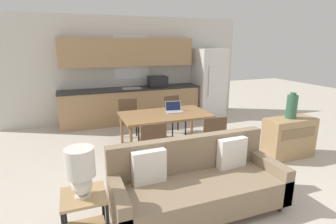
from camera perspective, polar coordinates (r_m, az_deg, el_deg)
The scene contains 15 objects.
ground_plane at distance 3.42m, azimuth 10.28°, elevation -21.88°, with size 20.00×20.00×0.00m, color beige.
wall_back at distance 7.13m, azimuth -8.74°, elevation 9.20°, with size 6.40×0.07×2.70m.
kitchen_counter at distance 6.91m, azimuth -7.96°, elevation 4.78°, with size 3.61×0.65×2.15m.
refrigerator at distance 7.58m, azimuth 8.91°, elevation 6.36°, with size 0.77×0.78×1.88m.
dining_table at distance 5.00m, azimuth -0.57°, elevation -0.98°, with size 1.66×0.96×0.72m.
couch at distance 3.36m, azimuth 6.30°, elevation -15.35°, with size 2.11×0.80×0.88m.
side_table at distance 2.99m, azimuth -17.65°, elevation -19.72°, with size 0.44×0.44×0.55m.
table_lamp at distance 2.73m, azimuth -18.50°, elevation -11.66°, with size 0.28×0.28×0.51m.
credenza at distance 5.25m, azimuth 24.80°, elevation -5.08°, with size 0.92×0.41×0.73m.
vase at distance 5.12m, azimuth 25.34°, elevation 1.12°, with size 0.18×0.18×0.46m.
dining_chair_near_right at distance 4.53m, azimuth 9.46°, elevation -5.33°, with size 0.47×0.47×0.86m.
dining_chair_far_right at distance 6.00m, azimuth 1.29°, elevation -0.12°, with size 0.47×0.47×0.86m.
dining_chair_far_left at distance 5.72m, azimuth -8.54°, elevation -1.02°, with size 0.46×0.46×0.86m.
dining_chair_near_left at distance 4.15m, azimuth -3.56°, elevation -7.07°, with size 0.44×0.44×0.86m.
laptop at distance 5.13m, azimuth 1.29°, elevation 0.62°, with size 0.35×0.29×0.20m.
Camera 1 is at (-1.48, -2.32, 2.03)m, focal length 28.00 mm.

